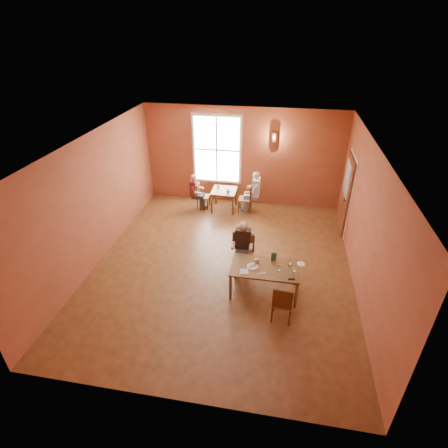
% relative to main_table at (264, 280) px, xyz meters
% --- Properties ---
extents(ground, '(6.00, 7.00, 0.01)m').
position_rel_main_table_xyz_m(ground, '(-1.04, 0.76, -0.33)').
color(ground, brown).
rests_on(ground, ground).
extents(wall_back, '(6.00, 0.04, 3.00)m').
position_rel_main_table_xyz_m(wall_back, '(-1.04, 4.26, 1.17)').
color(wall_back, brown).
rests_on(wall_back, ground).
extents(wall_front, '(6.00, 0.04, 3.00)m').
position_rel_main_table_xyz_m(wall_front, '(-1.04, -2.74, 1.17)').
color(wall_front, brown).
rests_on(wall_front, ground).
extents(wall_left, '(0.04, 7.00, 3.00)m').
position_rel_main_table_xyz_m(wall_left, '(-4.04, 0.76, 1.17)').
color(wall_left, brown).
rests_on(wall_left, ground).
extents(wall_right, '(0.04, 7.00, 3.00)m').
position_rel_main_table_xyz_m(wall_right, '(1.96, 0.76, 1.17)').
color(wall_right, brown).
rests_on(wall_right, ground).
extents(ceiling, '(6.00, 7.00, 0.04)m').
position_rel_main_table_xyz_m(ceiling, '(-1.04, 0.76, 2.67)').
color(ceiling, white).
rests_on(ceiling, wall_back).
extents(window, '(1.36, 0.10, 1.96)m').
position_rel_main_table_xyz_m(window, '(-1.84, 4.21, 1.37)').
color(window, white).
rests_on(window, wall_back).
extents(door, '(0.12, 1.04, 2.10)m').
position_rel_main_table_xyz_m(door, '(1.90, 3.06, 0.72)').
color(door, maroon).
rests_on(door, ground).
extents(wall_sconce, '(0.16, 0.16, 0.28)m').
position_rel_main_table_xyz_m(wall_sconce, '(-0.14, 4.16, 1.87)').
color(wall_sconce, brown).
rests_on(wall_sconce, wall_back).
extents(main_table, '(1.42, 0.80, 0.67)m').
position_rel_main_table_xyz_m(main_table, '(0.00, 0.00, 0.00)').
color(main_table, brown).
rests_on(main_table, ground).
extents(chair_diner_main, '(0.40, 0.40, 0.90)m').
position_rel_main_table_xyz_m(chair_diner_main, '(-0.50, 0.65, 0.12)').
color(chair_diner_main, brown).
rests_on(chair_diner_main, ground).
extents(diner_main, '(0.46, 0.46, 1.15)m').
position_rel_main_table_xyz_m(diner_main, '(-0.50, 0.62, 0.24)').
color(diner_main, black).
rests_on(diner_main, ground).
extents(chair_empty, '(0.41, 0.41, 0.84)m').
position_rel_main_table_xyz_m(chair_empty, '(0.41, -0.70, 0.09)').
color(chair_empty, '#4C2010').
rests_on(chair_empty, ground).
extents(plate_food, '(0.29, 0.29, 0.03)m').
position_rel_main_table_xyz_m(plate_food, '(-0.26, -0.02, 0.35)').
color(plate_food, silver).
rests_on(plate_food, main_table).
extents(sandwich, '(0.11, 0.10, 0.10)m').
position_rel_main_table_xyz_m(sandwich, '(-0.19, 0.10, 0.38)').
color(sandwich, tan).
rests_on(sandwich, main_table).
extents(goblet_a, '(0.09, 0.09, 0.19)m').
position_rel_main_table_xyz_m(goblet_a, '(0.49, 0.11, 0.43)').
color(goblet_a, white).
rests_on(goblet_a, main_table).
extents(goblet_b, '(0.07, 0.07, 0.17)m').
position_rel_main_table_xyz_m(goblet_b, '(0.58, -0.12, 0.42)').
color(goblet_b, white).
rests_on(goblet_b, main_table).
extents(goblet_c, '(0.08, 0.08, 0.17)m').
position_rel_main_table_xyz_m(goblet_c, '(0.28, -0.14, 0.42)').
color(goblet_c, white).
rests_on(goblet_c, main_table).
extents(menu_stand, '(0.12, 0.09, 0.18)m').
position_rel_main_table_xyz_m(menu_stand, '(0.15, 0.28, 0.42)').
color(menu_stand, '#274732').
rests_on(menu_stand, main_table).
extents(knife, '(0.17, 0.10, 0.00)m').
position_rel_main_table_xyz_m(knife, '(-0.06, -0.21, 0.33)').
color(knife, silver).
rests_on(knife, main_table).
extents(napkin, '(0.20, 0.20, 0.01)m').
position_rel_main_table_xyz_m(napkin, '(-0.41, -0.22, 0.34)').
color(napkin, white).
rests_on(napkin, main_table).
extents(side_plate, '(0.18, 0.18, 0.01)m').
position_rel_main_table_xyz_m(side_plate, '(0.73, 0.24, 0.34)').
color(side_plate, white).
rests_on(side_plate, main_table).
extents(sunglasses, '(0.13, 0.06, 0.02)m').
position_rel_main_table_xyz_m(sunglasses, '(0.54, -0.30, 0.34)').
color(sunglasses, black).
rests_on(sunglasses, main_table).
extents(second_table, '(0.73, 0.73, 0.64)m').
position_rel_main_table_xyz_m(second_table, '(-1.51, 3.63, -0.01)').
color(second_table, brown).
rests_on(second_table, ground).
extents(chair_diner_white, '(0.38, 0.38, 0.85)m').
position_rel_main_table_xyz_m(chair_diner_white, '(-0.86, 3.63, 0.09)').
color(chair_diner_white, brown).
rests_on(chair_diner_white, ground).
extents(diner_white, '(0.49, 0.49, 1.22)m').
position_rel_main_table_xyz_m(diner_white, '(-0.83, 3.63, 0.28)').
color(diner_white, white).
rests_on(diner_white, ground).
extents(chair_diner_maroon, '(0.35, 0.35, 0.79)m').
position_rel_main_table_xyz_m(chair_diner_maroon, '(-2.16, 3.63, 0.06)').
color(chair_diner_maroon, brown).
rests_on(chair_diner_maroon, ground).
extents(diner_maroon, '(0.43, 0.43, 1.08)m').
position_rel_main_table_xyz_m(diner_maroon, '(-2.19, 3.63, 0.21)').
color(diner_maroon, maroon).
rests_on(diner_maroon, ground).
extents(cup_a, '(0.12, 0.12, 0.09)m').
position_rel_main_table_xyz_m(cup_a, '(-1.37, 3.50, 0.35)').
color(cup_a, white).
rests_on(cup_a, second_table).
extents(cup_b, '(0.11, 0.11, 0.08)m').
position_rel_main_table_xyz_m(cup_b, '(-1.72, 3.79, 0.35)').
color(cup_b, white).
rests_on(cup_b, second_table).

